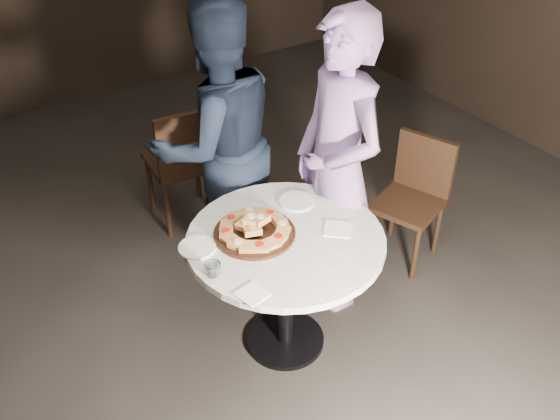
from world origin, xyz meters
name	(u,v)px	position (x,y,z in m)	size (l,w,h in m)	color
floor	(263,340)	(0.00, 0.00, 0.00)	(7.00, 7.00, 0.00)	black
table	(286,258)	(0.10, -0.07, 0.59)	(1.11, 1.11, 0.72)	black
serving_board	(255,233)	(-0.02, 0.02, 0.73)	(0.40, 0.40, 0.02)	black
focaccia_pile	(254,228)	(-0.02, 0.03, 0.76)	(0.35, 0.35, 0.09)	#AB7C42
plate_left	(197,247)	(-0.30, 0.09, 0.73)	(0.18, 0.18, 0.01)	white
plate_right	(297,201)	(0.30, 0.14, 0.73)	(0.18, 0.18, 0.01)	white
water_glass	(213,270)	(-0.33, -0.13, 0.76)	(0.07, 0.07, 0.07)	silver
napkin_near	(252,294)	(-0.25, -0.32, 0.72)	(0.12, 0.12, 0.01)	white
napkin_far	(338,229)	(0.34, -0.16, 0.73)	(0.13, 0.13, 0.01)	white
chair_far	(184,159)	(0.16, 1.19, 0.50)	(0.45, 0.46, 0.87)	black
chair_right	(415,191)	(1.20, 0.15, 0.45)	(0.49, 0.48, 0.78)	black
diner_navy	(217,144)	(0.17, 0.73, 0.83)	(0.81, 0.63, 1.66)	black
diner_teal	(338,168)	(0.56, 0.13, 0.85)	(0.62, 0.41, 1.70)	#866CA8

